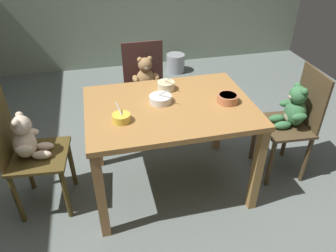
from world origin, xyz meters
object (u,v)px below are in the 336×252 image
porridge_bowl_yellow_near_left (121,118)px  metal_pail (176,63)px  teddy_chair_near_left (27,146)px  porridge_bowl_cream_far_center (166,85)px  teddy_chair_far_center (146,82)px  teddy_chair_near_right (293,115)px  porridge_bowl_terracotta_near_right (228,98)px  dining_table (170,117)px  porridge_bowl_white_center (160,99)px

porridge_bowl_yellow_near_left → metal_pail: porridge_bowl_yellow_near_left is taller
teddy_chair_near_left → porridge_bowl_cream_far_center: bearing=17.1°
teddy_chair_far_center → porridge_bowl_cream_far_center: 0.64m
teddy_chair_near_right → metal_pail: 2.26m
teddy_chair_near_right → porridge_bowl_terracotta_near_right: size_ratio=6.07×
dining_table → porridge_bowl_yellow_near_left: (-0.35, -0.13, 0.13)m
teddy_chair_near_left → teddy_chair_near_right: bearing=3.8°
dining_table → teddy_chair_near_left: size_ratio=1.27×
teddy_chair_near_left → porridge_bowl_yellow_near_left: bearing=-8.4°
teddy_chair_near_right → porridge_bowl_white_center: 1.07m
porridge_bowl_yellow_near_left → porridge_bowl_terracotta_near_right: size_ratio=0.84×
porridge_bowl_white_center → metal_pail: 2.29m
porridge_bowl_yellow_near_left → porridge_bowl_cream_far_center: bearing=44.2°
dining_table → porridge_bowl_yellow_near_left: 0.39m
dining_table → teddy_chair_near_left: bearing=178.4°
teddy_chair_far_center → porridge_bowl_terracotta_near_right: (0.44, -0.88, 0.24)m
teddy_chair_near_left → porridge_bowl_white_center: bearing=7.2°
porridge_bowl_terracotta_near_right → teddy_chair_near_right: bearing=1.7°
porridge_bowl_cream_far_center → metal_pail: bearing=73.3°
teddy_chair_near_right → porridge_bowl_white_center: (-1.04, 0.09, 0.23)m
dining_table → teddy_chair_near_left: (-0.99, 0.03, -0.11)m
teddy_chair_near_left → dining_table: bearing=4.0°
porridge_bowl_terracotta_near_right → metal_pail: 2.30m
porridge_bowl_cream_far_center → porridge_bowl_white_center: porridge_bowl_white_center is taller
dining_table → teddy_chair_far_center: 0.83m
teddy_chair_near_right → porridge_bowl_yellow_near_left: teddy_chair_near_right is taller
teddy_chair_far_center → porridge_bowl_yellow_near_left: size_ratio=7.07×
teddy_chair_near_right → metal_pail: teddy_chair_near_right is taller
porridge_bowl_cream_far_center → porridge_bowl_white_center: 0.20m
teddy_chair_near_left → porridge_bowl_white_center: teddy_chair_near_left is taller
teddy_chair_far_center → porridge_bowl_yellow_near_left: 1.04m
porridge_bowl_terracotta_near_right → metal_pail: porridge_bowl_terracotta_near_right is taller
teddy_chair_near_left → porridge_bowl_terracotta_near_right: teddy_chair_near_left is taller
teddy_chair_near_right → porridge_bowl_yellow_near_left: (-1.33, -0.10, 0.23)m
porridge_bowl_cream_far_center → porridge_bowl_yellow_near_left: bearing=-135.8°
teddy_chair_far_center → teddy_chair_near_right: bearing=49.1°
teddy_chair_far_center → porridge_bowl_yellow_near_left: bearing=-19.1°
teddy_chair_near_right → porridge_bowl_yellow_near_left: bearing=8.1°
dining_table → teddy_chair_far_center: teddy_chair_far_center is taller
teddy_chair_near_left → porridge_bowl_yellow_near_left: 0.70m
metal_pail → porridge_bowl_yellow_near_left: bearing=-112.7°
teddy_chair_near_left → porridge_bowl_cream_far_center: teddy_chair_near_left is taller
dining_table → metal_pail: size_ratio=4.65×
porridge_bowl_yellow_near_left → porridge_bowl_white_center: 0.35m
porridge_bowl_white_center → metal_pail: bearing=72.6°
porridge_bowl_cream_far_center → porridge_bowl_terracotta_near_right: porridge_bowl_cream_far_center is taller
porridge_bowl_cream_far_center → teddy_chair_near_left: bearing=-168.4°
teddy_chair_near_right → teddy_chair_far_center: (-1.01, 0.86, -0.01)m
teddy_chair_near_right → teddy_chair_near_left: bearing=2.2°
teddy_chair_near_right → metal_pail: bearing=-76.1°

